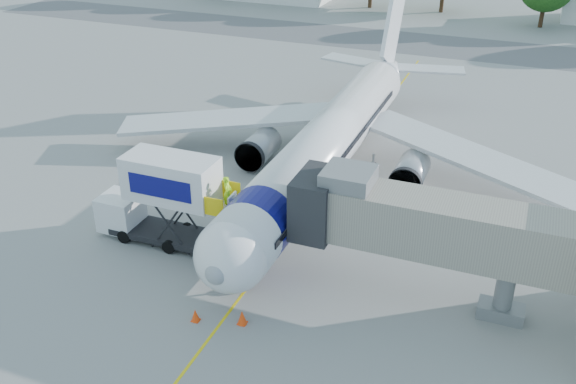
% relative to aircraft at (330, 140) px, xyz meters
% --- Properties ---
extents(ground, '(160.00, 160.00, 0.00)m').
position_rel_aircraft_xyz_m(ground, '(0.00, -4.12, -2.95)').
color(ground, gray).
rests_on(ground, ground).
extents(guidance_line, '(0.15, 70.00, 0.01)m').
position_rel_aircraft_xyz_m(guidance_line, '(0.00, -4.12, -2.94)').
color(guidance_line, yellow).
rests_on(guidance_line, ground).
extents(taxiway_strip, '(120.00, 10.00, 0.01)m').
position_rel_aircraft_xyz_m(taxiway_strip, '(0.00, 37.88, -2.94)').
color(taxiway_strip, '#59595B').
rests_on(taxiway_strip, ground).
extents(aircraft, '(34.17, 37.73, 11.35)m').
position_rel_aircraft_xyz_m(aircraft, '(0.00, 0.00, 0.00)').
color(aircraft, white).
rests_on(aircraft, ground).
extents(jet_bridge, '(13.90, 3.20, 6.60)m').
position_rel_aircraft_xyz_m(jet_bridge, '(7.99, -11.12, 1.39)').
color(jet_bridge, gray).
rests_on(jet_bridge, ground).
extents(catering_hiloader, '(8.55, 2.44, 5.50)m').
position_rel_aircraft_xyz_m(catering_hiloader, '(-6.26, -11.12, -0.19)').
color(catering_hiloader, black).
rests_on(catering_hiloader, ground).
extents(safety_cone_a, '(0.47, 0.47, 0.75)m').
position_rel_aircraft_xyz_m(safety_cone_a, '(0.99, -16.22, -2.59)').
color(safety_cone_a, '#FF410D').
rests_on(safety_cone_a, ground).
extents(safety_cone_b, '(0.42, 0.42, 0.67)m').
position_rel_aircraft_xyz_m(safety_cone_b, '(-1.21, -16.86, -2.63)').
color(safety_cone_b, '#FF410D').
rests_on(safety_cone_b, ground).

